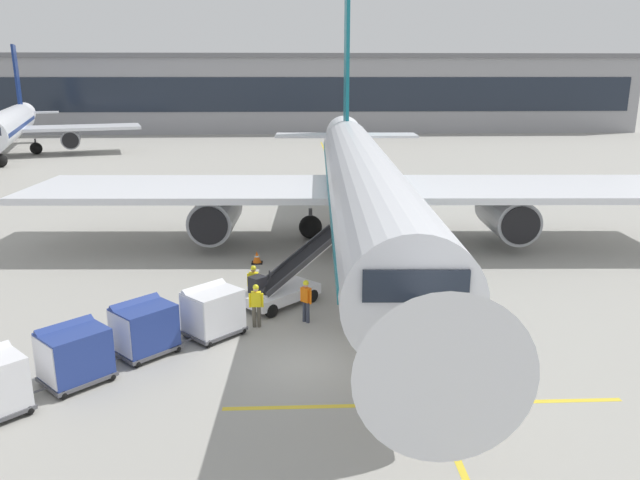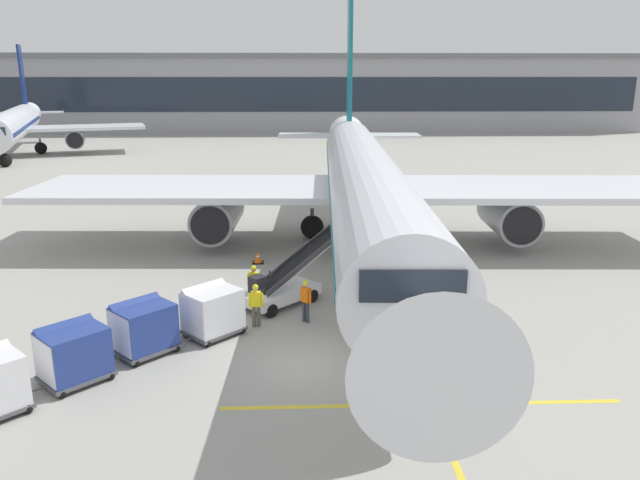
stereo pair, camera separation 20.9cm
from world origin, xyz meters
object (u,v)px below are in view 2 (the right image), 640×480
at_px(ground_crew_by_loader, 306,298).
at_px(baggage_cart_lead, 212,310).
at_px(baggage_cart_second, 143,326).
at_px(ground_crew_by_carts, 254,282).
at_px(safety_cone_engine_keepout, 258,257).
at_px(belt_loader, 284,284).
at_px(baggage_cart_third, 73,352).
at_px(parked_airplane, 363,180).
at_px(distant_airplane, 13,126).
at_px(ground_crew_marshaller, 256,303).

bearing_deg(ground_crew_by_loader, baggage_cart_lead, -162.45).
bearing_deg(baggage_cart_second, ground_crew_by_carts, 52.16).
bearing_deg(ground_crew_by_carts, safety_cone_engine_keepout, 92.04).
relative_size(belt_loader, baggage_cart_third, 1.85).
distance_m(parked_airplane, distant_airplane, 55.21).
bearing_deg(baggage_cart_lead, parked_airplane, 61.50).
bearing_deg(ground_crew_marshaller, distant_airplane, 121.36).
height_order(belt_loader, ground_crew_by_loader, belt_loader).
bearing_deg(baggage_cart_third, ground_crew_marshaller, 37.11).
height_order(parked_airplane, ground_crew_by_carts, parked_airplane).
relative_size(ground_crew_by_loader, ground_crew_marshaller, 1.00).
height_order(baggage_cart_third, ground_crew_marshaller, baggage_cart_third).
bearing_deg(belt_loader, baggage_cart_lead, -129.35).
distance_m(belt_loader, ground_crew_marshaller, 2.73).
height_order(belt_loader, ground_crew_marshaller, belt_loader).
bearing_deg(baggage_cart_third, ground_crew_by_loader, 31.60).
bearing_deg(ground_crew_by_loader, belt_loader, 112.57).
height_order(baggage_cart_third, distant_airplane, distant_airplane).
relative_size(baggage_cart_third, ground_crew_marshaller, 1.46).
height_order(baggage_cart_third, safety_cone_engine_keepout, baggage_cart_third).
bearing_deg(parked_airplane, ground_crew_by_loader, -106.33).
bearing_deg(ground_crew_by_carts, belt_loader, 5.32).
xyz_separation_m(parked_airplane, baggage_cart_third, (-10.86, -16.24, -2.69)).
height_order(baggage_cart_lead, baggage_cart_second, same).
xyz_separation_m(baggage_cart_second, distant_airplane, (-28.30, 54.82, 2.56)).
bearing_deg(belt_loader, distant_airplane, 123.47).
height_order(ground_crew_by_carts, ground_crew_marshaller, same).
xyz_separation_m(ground_crew_by_carts, distant_airplane, (-31.86, 50.25, 2.57)).
relative_size(belt_loader, ground_crew_marshaller, 2.71).
bearing_deg(distant_airplane, parked_airplane, -47.30).
relative_size(ground_crew_by_carts, distant_airplane, 0.05).
xyz_separation_m(parked_airplane, belt_loader, (-4.30, -9.56, -2.85)).
relative_size(parked_airplane, baggage_cart_second, 18.82).
bearing_deg(baggage_cart_lead, safety_cone_engine_keepout, 82.76).
distance_m(baggage_cart_lead, distant_airplane, 61.51).
bearing_deg(ground_crew_by_loader, ground_crew_by_carts, 137.36).
distance_m(baggage_cart_second, ground_crew_by_carts, 5.79).
bearing_deg(baggage_cart_second, ground_crew_marshaller, 29.87).
relative_size(ground_crew_by_carts, safety_cone_engine_keepout, 2.70).
distance_m(belt_loader, ground_crew_by_loader, 2.29).
distance_m(parked_airplane, ground_crew_by_carts, 11.49).
height_order(baggage_cart_second, baggage_cart_third, same).
bearing_deg(baggage_cart_third, safety_cone_engine_keepout, 67.93).
xyz_separation_m(baggage_cart_lead, safety_cone_engine_keepout, (1.15, 9.03, -0.69)).
xyz_separation_m(baggage_cart_third, ground_crew_marshaller, (5.51, 4.17, -0.00)).
bearing_deg(ground_crew_by_carts, baggage_cart_third, -128.77).
xyz_separation_m(parked_airplane, distant_airplane, (-37.44, 40.57, -0.12)).
distance_m(baggage_cart_second, ground_crew_marshaller, 4.37).
xyz_separation_m(parked_airplane, baggage_cart_second, (-9.13, -14.25, -2.69)).
distance_m(parked_airplane, safety_cone_engine_keepout, 7.68).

